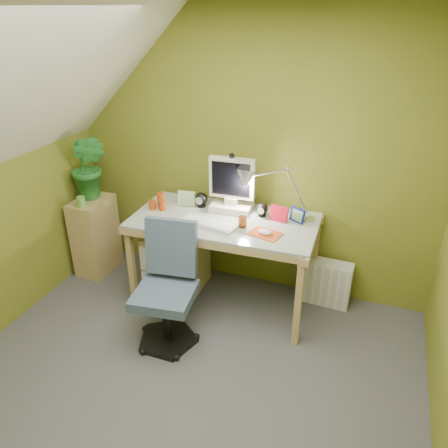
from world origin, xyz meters
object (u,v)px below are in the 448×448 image
(monitor, at_px, (232,179))
(task_chair, at_px, (164,295))
(desk_lamp, at_px, (287,181))
(radiator, at_px, (327,283))
(side_ledge, at_px, (96,236))
(desk, at_px, (224,261))
(potted_plant, at_px, (89,167))

(monitor, relative_size, task_chair, 0.63)
(desk_lamp, relative_size, radiator, 1.64)
(monitor, height_order, side_ledge, monitor)
(desk, distance_m, side_ledge, 1.34)
(monitor, height_order, potted_plant, monitor)
(desk_lamp, relative_size, potted_plant, 1.08)
(side_ledge, relative_size, task_chair, 0.84)
(monitor, xyz_separation_m, potted_plant, (-1.34, -0.08, -0.03))
(monitor, relative_size, side_ledge, 0.75)
(desk, height_order, monitor, monitor)
(desk, distance_m, potted_plant, 1.49)
(monitor, relative_size, radiator, 1.40)
(monitor, distance_m, side_ledge, 1.52)
(task_chair, bearing_deg, radiator, 33.40)
(potted_plant, bearing_deg, radiator, 4.78)
(monitor, relative_size, desk_lamp, 0.85)
(monitor, distance_m, potted_plant, 1.34)
(side_ledge, relative_size, radiator, 1.86)
(desk_lamp, relative_size, side_ledge, 0.88)
(potted_plant, bearing_deg, desk, -4.17)
(desk_lamp, distance_m, task_chair, 1.28)
(potted_plant, bearing_deg, task_chair, -34.28)
(radiator, bearing_deg, side_ledge, -171.66)
(desk, xyz_separation_m, radiator, (0.85, 0.28, -0.20))
(task_chair, bearing_deg, desk, 63.20)
(side_ledge, relative_size, potted_plant, 1.23)
(desk, bearing_deg, potted_plant, 173.86)
(side_ledge, bearing_deg, potted_plant, 90.00)
(potted_plant, bearing_deg, monitor, 3.54)
(potted_plant, distance_m, radiator, 2.35)
(desk_lamp, relative_size, task_chair, 0.74)
(radiator, bearing_deg, monitor, -171.00)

